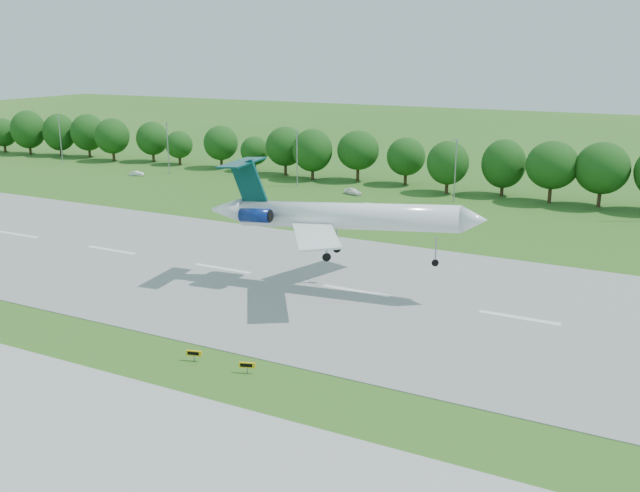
{
  "coord_description": "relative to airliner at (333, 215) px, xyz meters",
  "views": [
    {
      "loc": [
        54.33,
        -51.21,
        29.16
      ],
      "look_at": [
        18.6,
        18.0,
        7.4
      ],
      "focal_mm": 40.0,
      "sensor_mm": 36.0,
      "label": 1
    }
  ],
  "objects": [
    {
      "name": "service_vehicle_b",
      "position": [
        -22.44,
        54.81,
        -8.82
      ],
      "size": [
        4.3,
        2.88,
        1.36
      ],
      "primitive_type": "imported",
      "rotation": [
        0.0,
        0.0,
        1.22
      ],
      "color": "white",
      "rests_on": "ground"
    },
    {
      "name": "taxi_sign_right",
      "position": [
        3.72,
        -25.34,
        -8.69
      ],
      "size": [
        1.52,
        0.68,
        1.09
      ],
      "rotation": [
        0.0,
        0.0,
        0.34
      ],
      "color": "gray",
      "rests_on": "ground"
    },
    {
      "name": "runway",
      "position": [
        -16.87,
        0.24,
        -9.45
      ],
      "size": [
        400.0,
        45.0,
        0.08
      ],
      "primitive_type": "cube",
      "color": "gray",
      "rests_on": "ground"
    },
    {
      "name": "tree_line",
      "position": [
        -16.87,
        67.24,
        -3.31
      ],
      "size": [
        288.4,
        8.4,
        10.4
      ],
      "color": "#382314",
      "rests_on": "ground"
    },
    {
      "name": "ground",
      "position": [
        -16.87,
        -24.76,
        -9.49
      ],
      "size": [
        600.0,
        600.0,
        0.0
      ],
      "primitive_type": "plane",
      "color": "#235817",
      "rests_on": "ground"
    },
    {
      "name": "service_vehicle_a",
      "position": [
        -77.06,
        51.69,
        -8.95
      ],
      "size": [
        3.51,
        2.08,
        1.09
      ],
      "primitive_type": "imported",
      "rotation": [
        0.0,
        0.0,
        1.87
      ],
      "color": "white",
      "rests_on": "ground"
    },
    {
      "name": "airliner",
      "position": [
        0.0,
        0.0,
        0.0
      ],
      "size": [
        35.2,
        25.4,
        11.64
      ],
      "rotation": [
        0.0,
        -0.05,
        0.14
      ],
      "color": "white",
      "rests_on": "ground"
    },
    {
      "name": "light_poles",
      "position": [
        -19.37,
        57.24,
        -3.16
      ],
      "size": [
        175.9,
        0.25,
        12.19
      ],
      "color": "gray",
      "rests_on": "ground"
    },
    {
      "name": "taxi_sign_centre",
      "position": [
        -2.28,
        -25.44,
        -8.69
      ],
      "size": [
        1.54,
        0.59,
        1.09
      ],
      "rotation": [
        0.0,
        0.0,
        0.28
      ],
      "color": "gray",
      "rests_on": "ground"
    }
  ]
}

